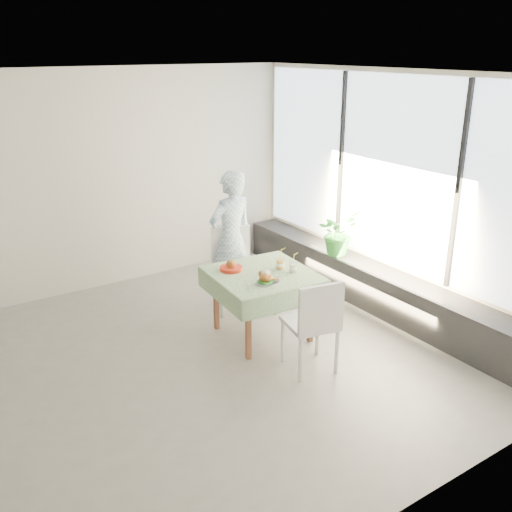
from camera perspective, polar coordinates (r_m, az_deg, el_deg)
floor at (r=5.78m, az=-8.83°, el=-11.57°), size 6.00×6.00×0.00m
ceiling at (r=4.93m, az=-10.65°, el=17.30°), size 6.00×6.00×0.00m
wall_back at (r=7.47m, az=-17.73°, el=6.74°), size 6.00×0.02×2.80m
wall_front at (r=3.25m, az=9.31°, el=-10.08°), size 6.00×0.02×2.80m
wall_right at (r=6.91m, az=13.69°, el=6.08°), size 0.02×5.00×2.80m
window_pane at (r=6.83m, az=13.69°, el=8.09°), size 0.01×4.80×2.18m
window_ledge at (r=7.13m, az=11.83°, el=-3.09°), size 0.40×4.80×0.50m
cafe_table at (r=6.21m, az=0.64°, el=-4.12°), size 1.12×1.12×0.74m
chair_far at (r=6.91m, az=-2.18°, el=-2.93°), size 0.60×0.60×0.99m
chair_near at (r=5.69m, az=5.44°, el=-8.48°), size 0.54×0.54×0.98m
diner at (r=6.90m, az=-2.51°, el=1.76°), size 0.65×0.46×1.67m
main_dish at (r=5.83m, az=1.08°, el=-2.27°), size 0.29×0.29×0.15m
juice_cup_orange at (r=6.20m, az=2.43°, el=-0.75°), size 0.10×0.10×0.27m
juice_cup_lemonade at (r=6.12m, az=3.72°, el=-1.13°), size 0.09×0.09×0.24m
second_dish at (r=6.17m, az=-2.52°, el=-1.13°), size 0.25×0.25×0.12m
potted_plant at (r=7.34m, az=8.19°, el=2.32°), size 0.60×0.55×0.58m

